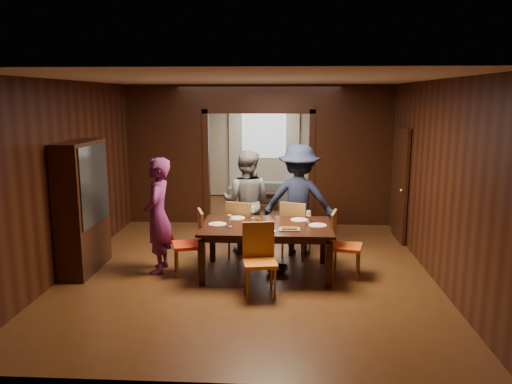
# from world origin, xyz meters

# --- Properties ---
(floor) EXTENTS (9.00, 9.00, 0.00)m
(floor) POSITION_xyz_m (0.00, 0.00, 0.00)
(floor) COLOR #593119
(floor) RESTS_ON ground
(ceiling) EXTENTS (5.50, 9.00, 0.02)m
(ceiling) POSITION_xyz_m (0.00, 0.00, 2.90)
(ceiling) COLOR silver
(ceiling) RESTS_ON room_walls
(room_walls) EXTENTS (5.52, 9.01, 2.90)m
(room_walls) POSITION_xyz_m (0.00, 1.89, 1.51)
(room_walls) COLOR black
(room_walls) RESTS_ON floor
(person_purple) EXTENTS (0.46, 0.67, 1.76)m
(person_purple) POSITION_xyz_m (-1.37, -1.50, 0.88)
(person_purple) COLOR #652262
(person_purple) RESTS_ON floor
(person_grey) EXTENTS (0.96, 0.81, 1.77)m
(person_grey) POSITION_xyz_m (-0.10, -0.46, 0.88)
(person_grey) COLOR slate
(person_grey) RESTS_ON floor
(person_navy) EXTENTS (1.30, 0.86, 1.88)m
(person_navy) POSITION_xyz_m (0.79, -0.52, 0.94)
(person_navy) COLOR #181F3C
(person_navy) RESTS_ON floor
(sofa) EXTENTS (1.87, 0.74, 0.55)m
(sofa) POSITION_xyz_m (0.07, 3.85, 0.27)
(sofa) COLOR #819FA9
(sofa) RESTS_ON floor
(serving_bowl) EXTENTS (0.36, 0.36, 0.09)m
(serving_bowl) POSITION_xyz_m (0.43, -1.45, 0.80)
(serving_bowl) COLOR black
(serving_bowl) RESTS_ON dining_table
(dining_table) EXTENTS (1.95, 1.21, 0.76)m
(dining_table) POSITION_xyz_m (0.28, -1.51, 0.38)
(dining_table) COLOR black
(dining_table) RESTS_ON floor
(coffee_table) EXTENTS (0.80, 0.50, 0.40)m
(coffee_table) POSITION_xyz_m (0.02, 3.00, 0.20)
(coffee_table) COLOR black
(coffee_table) RESTS_ON floor
(chair_left) EXTENTS (0.55, 0.55, 0.97)m
(chair_left) POSITION_xyz_m (-0.90, -1.58, 0.48)
(chair_left) COLOR red
(chair_left) RESTS_ON floor
(chair_right) EXTENTS (0.53, 0.53, 0.97)m
(chair_right) POSITION_xyz_m (1.47, -1.53, 0.48)
(chair_right) COLOR #F05716
(chair_right) RESTS_ON floor
(chair_far_l) EXTENTS (0.56, 0.56, 0.97)m
(chair_far_l) POSITION_xyz_m (-0.14, -0.70, 0.48)
(chair_far_l) COLOR orange
(chair_far_l) RESTS_ON floor
(chair_far_r) EXTENTS (0.56, 0.56, 0.97)m
(chair_far_r) POSITION_xyz_m (0.75, -0.69, 0.48)
(chair_far_r) COLOR #CD5B13
(chair_far_r) RESTS_ON floor
(chair_near) EXTENTS (0.50, 0.50, 0.97)m
(chair_near) POSITION_xyz_m (0.22, -2.34, 0.48)
(chair_near) COLOR orange
(chair_near) RESTS_ON floor
(hutch) EXTENTS (0.40, 1.20, 2.00)m
(hutch) POSITION_xyz_m (-2.53, -1.50, 1.00)
(hutch) COLOR black
(hutch) RESTS_ON floor
(door_right) EXTENTS (0.06, 0.90, 2.10)m
(door_right) POSITION_xyz_m (2.70, 0.50, 1.05)
(door_right) COLOR black
(door_right) RESTS_ON floor
(window_far) EXTENTS (1.20, 0.03, 1.30)m
(window_far) POSITION_xyz_m (0.00, 4.44, 1.70)
(window_far) COLOR silver
(window_far) RESTS_ON back_wall
(curtain_left) EXTENTS (0.35, 0.06, 2.40)m
(curtain_left) POSITION_xyz_m (-0.75, 4.40, 1.25)
(curtain_left) COLOR white
(curtain_left) RESTS_ON back_wall
(curtain_right) EXTENTS (0.35, 0.06, 2.40)m
(curtain_right) POSITION_xyz_m (0.75, 4.40, 1.25)
(curtain_right) COLOR white
(curtain_right) RESTS_ON back_wall
(plate_left) EXTENTS (0.27, 0.27, 0.01)m
(plate_left) POSITION_xyz_m (-0.46, -1.51, 0.77)
(plate_left) COLOR silver
(plate_left) RESTS_ON dining_table
(plate_far_l) EXTENTS (0.27, 0.27, 0.01)m
(plate_far_l) POSITION_xyz_m (-0.21, -1.12, 0.77)
(plate_far_l) COLOR white
(plate_far_l) RESTS_ON dining_table
(plate_far_r) EXTENTS (0.27, 0.27, 0.01)m
(plate_far_r) POSITION_xyz_m (0.78, -1.18, 0.77)
(plate_far_r) COLOR white
(plate_far_r) RESTS_ON dining_table
(plate_right) EXTENTS (0.27, 0.27, 0.01)m
(plate_right) POSITION_xyz_m (1.04, -1.50, 0.77)
(plate_right) COLOR white
(plate_right) RESTS_ON dining_table
(plate_near) EXTENTS (0.27, 0.27, 0.01)m
(plate_near) POSITION_xyz_m (0.29, -1.88, 0.77)
(plate_near) COLOR silver
(plate_near) RESTS_ON dining_table
(platter_a) EXTENTS (0.30, 0.20, 0.04)m
(platter_a) POSITION_xyz_m (0.21, -1.67, 0.78)
(platter_a) COLOR gray
(platter_a) RESTS_ON dining_table
(platter_b) EXTENTS (0.30, 0.20, 0.04)m
(platter_b) POSITION_xyz_m (0.62, -1.76, 0.78)
(platter_b) COLOR slate
(platter_b) RESTS_ON dining_table
(wineglass_left) EXTENTS (0.08, 0.08, 0.18)m
(wineglass_left) POSITION_xyz_m (-0.26, -1.64, 0.85)
(wineglass_left) COLOR silver
(wineglass_left) RESTS_ON dining_table
(wineglass_far) EXTENTS (0.08, 0.08, 0.18)m
(wineglass_far) POSITION_xyz_m (0.04, -1.08, 0.85)
(wineglass_far) COLOR silver
(wineglass_far) RESTS_ON dining_table
(wineglass_right) EXTENTS (0.08, 0.08, 0.18)m
(wineglass_right) POSITION_xyz_m (0.92, -1.30, 0.85)
(wineglass_right) COLOR white
(wineglass_right) RESTS_ON dining_table
(tumbler) EXTENTS (0.07, 0.07, 0.14)m
(tumbler) POSITION_xyz_m (0.32, -1.86, 0.83)
(tumbler) COLOR silver
(tumbler) RESTS_ON dining_table
(condiment_jar) EXTENTS (0.08, 0.08, 0.11)m
(condiment_jar) POSITION_xyz_m (0.16, -1.54, 0.82)
(condiment_jar) COLOR #542F13
(condiment_jar) RESTS_ON dining_table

